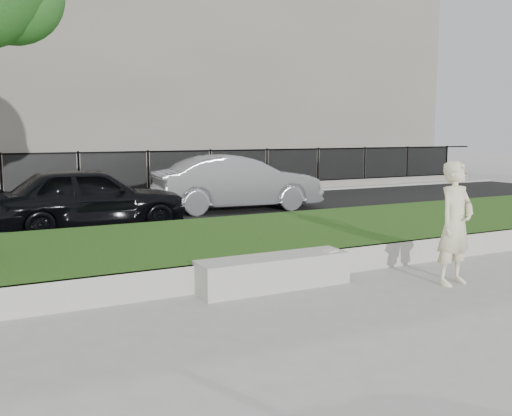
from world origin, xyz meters
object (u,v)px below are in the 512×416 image
stone_bench (274,272)px  man (455,223)px  book (330,251)px  car_dark (90,198)px  car_silver (237,183)px

stone_bench → man: size_ratio=1.25×
man → book: bearing=140.0°
car_dark → car_silver: car_silver is taller
man → book: size_ratio=8.48×
stone_bench → man: (2.43, -1.02, 0.67)m
car_silver → stone_bench: bearing=163.7°
stone_bench → car_dark: bearing=103.1°
man → car_silver: bearing=77.6°
car_dark → car_silver: 4.53m
stone_bench → car_silver: bearing=68.4°
book → car_dark: size_ratio=0.05×
man → car_silver: (0.49, 8.39, -0.10)m
stone_bench → book: bearing=-6.4°
stone_bench → book: 0.93m
book → car_dark: 6.46m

